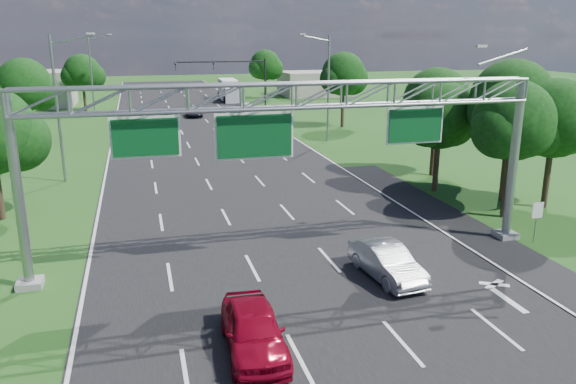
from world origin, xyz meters
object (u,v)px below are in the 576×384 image
object	(u,v)px
sign_gantry	(296,110)
box_truck	(229,90)
regulatory_sign	(537,214)
silver_sedan	(387,262)
traffic_signal	(240,72)
red_coupe	(254,330)

from	to	relation	value
sign_gantry	box_truck	world-z (taller)	sign_gantry
regulatory_sign	silver_sedan	distance (m)	9.13
box_truck	traffic_signal	bearing A→B (deg)	-90.60
silver_sedan	sign_gantry	bearing A→B (deg)	131.24
sign_gantry	box_truck	xyz separation A→B (m)	(7.67, 65.77, -5.32)
sign_gantry	red_coupe	world-z (taller)	sign_gantry
regulatory_sign	silver_sedan	bearing A→B (deg)	-167.62
regulatory_sign	red_coupe	size ratio (longest dim) A/B	0.45
regulatory_sign	traffic_signal	size ratio (longest dim) A/B	0.17
sign_gantry	red_coupe	distance (m)	10.04
regulatory_sign	sign_gantry	bearing A→B (deg)	175.17
silver_sedan	traffic_signal	bearing A→B (deg)	80.17
sign_gantry	red_coupe	bearing A→B (deg)	-115.56
sign_gantry	box_truck	bearing A→B (deg)	83.35
silver_sedan	red_coupe	bearing A→B (deg)	-153.26
red_coupe	box_truck	world-z (taller)	box_truck
traffic_signal	silver_sedan	bearing A→B (deg)	-94.05
sign_gantry	red_coupe	xyz separation A→B (m)	(-3.44, -7.19, -6.10)
red_coupe	silver_sedan	distance (m)	7.86
sign_gantry	regulatory_sign	bearing A→B (deg)	-4.83
red_coupe	box_truck	bearing A→B (deg)	83.76
regulatory_sign	box_truck	bearing A→B (deg)	93.77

